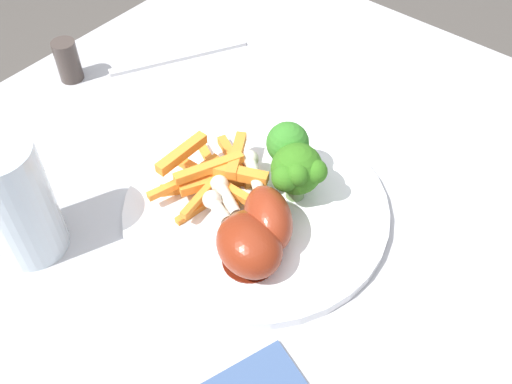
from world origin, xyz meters
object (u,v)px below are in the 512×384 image
(broccoli_floret_middle, at_px, (297,170))
(dining_table, at_px, (208,298))
(chicken_drumstick_near, at_px, (249,236))
(broccoli_floret_front, at_px, (288,146))
(water_glass, at_px, (15,201))
(chicken_drumstick_extra, at_px, (245,245))
(dinner_plate, at_px, (256,208))
(pepper_shaker, at_px, (68,61))
(fork, at_px, (179,57))
(carrot_fries_pile, at_px, (214,173))
(chicken_drumstick_far, at_px, (267,215))

(broccoli_floret_middle, bearing_deg, dining_table, -28.84)
(broccoli_floret_middle, distance_m, chicken_drumstick_near, 0.08)
(broccoli_floret_front, distance_m, broccoli_floret_middle, 0.03)
(broccoli_floret_middle, bearing_deg, water_glass, -39.03)
(chicken_drumstick_near, relative_size, chicken_drumstick_extra, 1.02)
(dinner_plate, distance_m, chicken_drumstick_near, 0.06)
(pepper_shaker, bearing_deg, water_glass, 43.46)
(dining_table, relative_size, chicken_drumstick_extra, 8.08)
(broccoli_floret_front, bearing_deg, dining_table, -12.02)
(broccoli_floret_front, xyz_separation_m, fork, (-0.09, -0.25, -0.05))
(broccoli_floret_front, height_order, broccoli_floret_middle, broccoli_floret_front)
(carrot_fries_pile, bearing_deg, fork, -126.39)
(broccoli_floret_front, distance_m, chicken_drumstick_near, 0.11)
(fork, height_order, water_glass, water_glass)
(water_glass, bearing_deg, broccoli_floret_middle, 140.97)
(broccoli_floret_front, xyz_separation_m, pepper_shaker, (0.03, -0.33, -0.03))
(dinner_plate, distance_m, water_glass, 0.23)
(carrot_fries_pile, bearing_deg, pepper_shaker, -95.82)
(dinner_plate, relative_size, chicken_drumstick_extra, 2.28)
(chicken_drumstick_far, bearing_deg, chicken_drumstick_near, 1.51)
(carrot_fries_pile, distance_m, chicken_drumstick_extra, 0.10)
(broccoli_floret_front, height_order, chicken_drumstick_far, broccoli_floret_front)
(broccoli_floret_middle, bearing_deg, fork, -110.96)
(dinner_plate, height_order, carrot_fries_pile, carrot_fries_pile)
(dinner_plate, distance_m, pepper_shaker, 0.33)
(dinner_plate, relative_size, carrot_fries_pile, 2.18)
(chicken_drumstick_far, height_order, pepper_shaker, chicken_drumstick_far)
(dining_table, xyz_separation_m, chicken_drumstick_extra, (0.00, 0.06, 0.16))
(fork, relative_size, pepper_shaker, 3.47)
(broccoli_floret_middle, xyz_separation_m, chicken_drumstick_extra, (0.09, 0.01, -0.02))
(broccoli_floret_front, relative_size, water_glass, 0.51)
(carrot_fries_pile, relative_size, chicken_drumstick_far, 1.06)
(dinner_plate, distance_m, broccoli_floret_middle, 0.06)
(broccoli_floret_middle, distance_m, fork, 0.30)
(dining_table, relative_size, dinner_plate, 3.54)
(broccoli_floret_front, bearing_deg, chicken_drumstick_extra, 18.74)
(carrot_fries_pile, relative_size, water_glass, 0.96)
(chicken_drumstick_extra, relative_size, water_glass, 0.92)
(carrot_fries_pile, distance_m, water_glass, 0.19)
(broccoli_floret_middle, bearing_deg, broccoli_floret_front, -126.58)
(fork, bearing_deg, dining_table, -102.79)
(fork, xyz_separation_m, water_glass, (0.31, 0.11, 0.06))
(dinner_plate, xyz_separation_m, chicken_drumstick_far, (0.02, 0.03, 0.03))
(dining_table, relative_size, chicken_drumstick_far, 8.21)
(dining_table, height_order, pepper_shaker, pepper_shaker)
(chicken_drumstick_far, distance_m, water_glass, 0.23)
(dining_table, distance_m, fork, 0.33)
(chicken_drumstick_extra, distance_m, water_glass, 0.22)
(dinner_plate, bearing_deg, chicken_drumstick_far, 56.97)
(pepper_shaker, bearing_deg, dining_table, 75.25)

